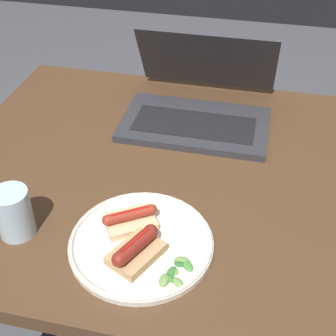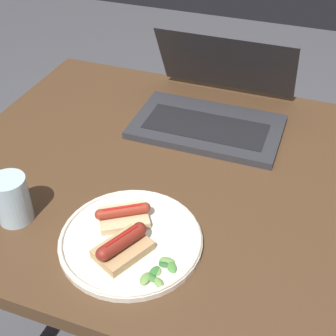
{
  "view_description": "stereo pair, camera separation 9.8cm",
  "coord_description": "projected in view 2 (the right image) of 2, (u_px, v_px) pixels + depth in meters",
  "views": [
    {
      "loc": [
        0.16,
        -0.82,
        1.44
      ],
      "look_at": [
        -0.01,
        -0.07,
        0.83
      ],
      "focal_mm": 50.0,
      "sensor_mm": 36.0,
      "label": 1
    },
    {
      "loc": [
        0.26,
        -0.79,
        1.44
      ],
      "look_at": [
        -0.01,
        -0.07,
        0.83
      ],
      "focal_mm": 50.0,
      "sensor_mm": 36.0,
      "label": 2
    }
  ],
  "objects": [
    {
      "name": "drinking_glass",
      "position": [
        12.0,
        199.0,
        0.92
      ],
      "size": [
        0.07,
        0.07,
        0.1
      ],
      "color": "silver",
      "rests_on": "desk"
    },
    {
      "name": "sausage_toast_middle",
      "position": [
        122.0,
        246.0,
        0.85
      ],
      "size": [
        0.1,
        0.12,
        0.05
      ],
      "rotation": [
        0.0,
        0.0,
        1.12
      ],
      "color": "tan",
      "rests_on": "plate"
    },
    {
      "name": "laptop",
      "position": [
        213.0,
        108.0,
        1.21
      ],
      "size": [
        0.37,
        0.33,
        0.21
      ],
      "color": "#2D2D33",
      "rests_on": "desk"
    },
    {
      "name": "sausage_toast_left",
      "position": [
        123.0,
        215.0,
        0.92
      ],
      "size": [
        0.12,
        0.11,
        0.04
      ],
      "rotation": [
        0.0,
        0.0,
        0.57
      ],
      "color": "#D6B784",
      "rests_on": "plate"
    },
    {
      "name": "salad_pile",
      "position": [
        158.0,
        272.0,
        0.82
      ],
      "size": [
        0.06,
        0.07,
        0.01
      ],
      "color": "#709E4C",
      "rests_on": "plate"
    },
    {
      "name": "desk",
      "position": [
        180.0,
        202.0,
        1.12
      ],
      "size": [
        1.08,
        0.86,
        0.77
      ],
      "color": "#4C331E",
      "rests_on": "ground_plane"
    },
    {
      "name": "plate",
      "position": [
        131.0,
        239.0,
        0.89
      ],
      "size": [
        0.27,
        0.27,
        0.02
      ],
      "color": "silver",
      "rests_on": "desk"
    }
  ]
}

